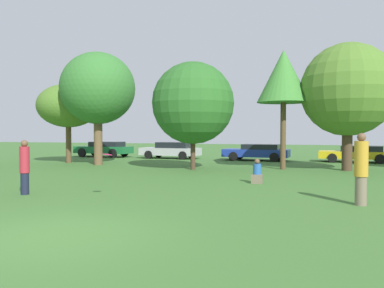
{
  "coord_description": "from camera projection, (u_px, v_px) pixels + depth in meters",
  "views": [
    {
      "loc": [
        4.93,
        -6.15,
        1.94
      ],
      "look_at": [
        0.91,
        5.71,
        1.58
      ],
      "focal_mm": 36.91,
      "sensor_mm": 36.0,
      "label": 1
    }
  ],
  "objects": [
    {
      "name": "parked_car_silver",
      "position": [
        171.0,
        150.0,
        29.74
      ],
      "size": [
        4.52,
        2.07,
        1.24
      ],
      "rotation": [
        0.0,
        0.0,
        3.11
      ],
      "color": "#B2B2B7",
      "rests_on": "ground"
    },
    {
      "name": "person_thrower",
      "position": [
        25.0,
        167.0,
        12.37
      ],
      "size": [
        0.3,
        0.3,
        1.72
      ],
      "rotation": [
        0.0,
        0.0,
        0.14
      ],
      "color": "#191E33",
      "rests_on": "ground"
    },
    {
      "name": "frisbee",
      "position": [
        107.0,
        155.0,
        11.46
      ],
      "size": [
        0.28,
        0.27,
        0.09
      ],
      "color": "#F21E72"
    },
    {
      "name": "ground_plane",
      "position": [
        50.0,
        235.0,
        7.46
      ],
      "size": [
        120.0,
        120.0,
        0.0
      ],
      "primitive_type": "plane",
      "color": "#3D6B2D"
    },
    {
      "name": "bystander_sitting",
      "position": [
        257.0,
        173.0,
        15.11
      ],
      "size": [
        0.41,
        0.34,
        0.94
      ],
      "color": "#726651",
      "rests_on": "ground"
    },
    {
      "name": "parked_car_green",
      "position": [
        104.0,
        149.0,
        31.75
      ],
      "size": [
        4.65,
        2.04,
        1.23
      ],
      "rotation": [
        0.0,
        0.0,
        3.11
      ],
      "color": "#196633",
      "rests_on": "ground"
    },
    {
      "name": "tree_4",
      "position": [
        348.0,
        90.0,
        20.1
      ],
      "size": [
        4.74,
        4.74,
        6.51
      ],
      "color": "#473323",
      "rests_on": "ground"
    },
    {
      "name": "parked_car_blue",
      "position": [
        257.0,
        152.0,
        27.61
      ],
      "size": [
        4.6,
        2.16,
        1.15
      ],
      "rotation": [
        0.0,
        0.0,
        3.11
      ],
      "color": "#1E389E",
      "rests_on": "ground"
    },
    {
      "name": "tree_3",
      "position": [
        283.0,
        77.0,
        20.8
      ],
      "size": [
        2.78,
        2.78,
        6.33
      ],
      "color": "brown",
      "rests_on": "ground"
    },
    {
      "name": "tree_1",
      "position": [
        98.0,
        89.0,
        23.71
      ],
      "size": [
        4.47,
        4.47,
        6.78
      ],
      "color": "brown",
      "rests_on": "ground"
    },
    {
      "name": "person_catcher",
      "position": [
        361.0,
        169.0,
        10.51
      ],
      "size": [
        0.36,
        0.36,
        1.93
      ],
      "rotation": [
        0.0,
        0.0,
        -3.0
      ],
      "color": "#726651",
      "rests_on": "ground"
    },
    {
      "name": "tree_2",
      "position": [
        193.0,
        103.0,
        20.7
      ],
      "size": [
        4.32,
        4.32,
        5.66
      ],
      "color": "#473323",
      "rests_on": "ground"
    },
    {
      "name": "tree_0",
      "position": [
        68.0,
        106.0,
        25.37
      ],
      "size": [
        3.94,
        3.94,
        5.07
      ],
      "color": "brown",
      "rests_on": "ground"
    },
    {
      "name": "parked_car_yellow",
      "position": [
        357.0,
        153.0,
        25.91
      ],
      "size": [
        4.6,
        2.18,
        1.09
      ],
      "rotation": [
        0.0,
        0.0,
        3.11
      ],
      "color": "gold",
      "rests_on": "ground"
    }
  ]
}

